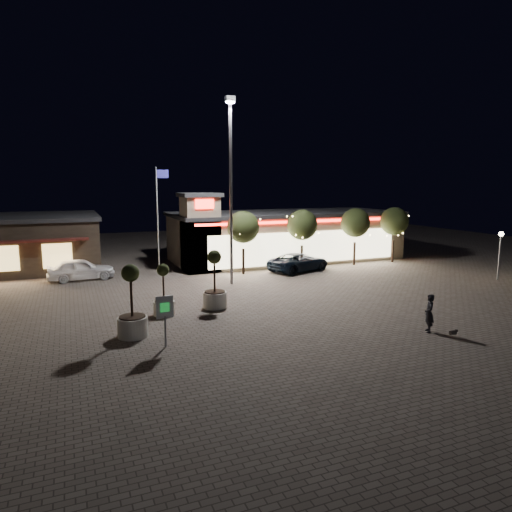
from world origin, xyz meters
name	(u,v)px	position (x,y,z in m)	size (l,w,h in m)	color
ground	(247,319)	(0.00, 0.00, 0.00)	(90.00, 90.00, 0.00)	#685D54
retail_building	(282,235)	(9.51, 15.82, 2.21)	(20.40, 8.40, 6.10)	gray
floodlight_pole	(231,180)	(2.00, 8.00, 7.02)	(0.60, 0.40, 12.38)	gray
flagpole	(159,212)	(-1.90, 13.00, 4.74)	(0.95, 0.10, 8.00)	white
lamp_post_east	(500,246)	(20.00, 2.00, 2.46)	(0.36, 0.36, 3.48)	gray
string_tree_a	(243,227)	(4.00, 11.00, 3.56)	(2.42, 2.42, 4.79)	#332319
string_tree_b	(302,225)	(9.00, 11.00, 3.56)	(2.42, 2.42, 4.79)	#332319
string_tree_c	(355,223)	(14.00, 11.00, 3.56)	(2.42, 2.42, 4.79)	#332319
string_tree_d	(394,221)	(18.00, 11.00, 3.56)	(2.42, 2.42, 4.79)	#332319
pickup_truck	(299,262)	(8.43, 10.37, 0.72)	(2.41, 5.22, 1.45)	black
white_sedan	(81,269)	(-7.48, 13.35, 0.78)	(1.83, 4.55, 1.55)	white
pedestrian	(429,313)	(7.06, -5.12, 0.89)	(0.65, 0.43, 1.78)	black
dog	(454,332)	(7.60, -6.12, 0.24)	(0.44, 0.16, 0.24)	#59514C
planter_left	(164,299)	(-3.74, 2.31, 0.84)	(1.11, 1.11, 2.73)	beige
planter_mid	(132,315)	(-5.72, -0.56, 1.02)	(1.35, 1.35, 3.31)	beige
planter_right	(215,290)	(-0.85, 2.69, 1.00)	(1.31, 1.31, 3.23)	beige
valet_sign	(165,312)	(-4.61, -2.44, 1.54)	(0.73, 0.13, 2.20)	gray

